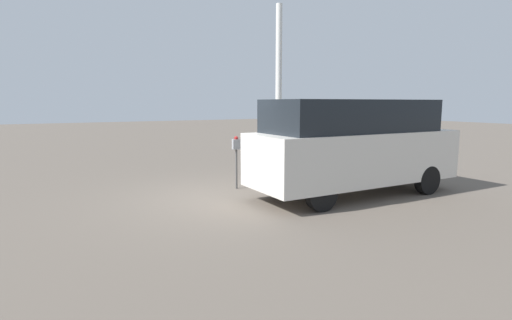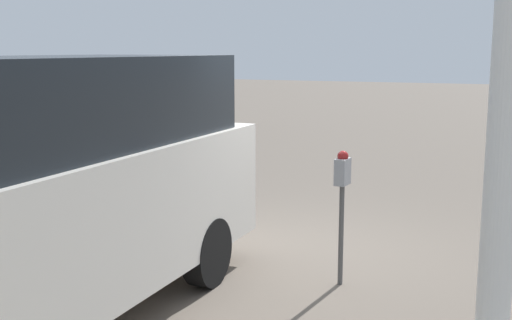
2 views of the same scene
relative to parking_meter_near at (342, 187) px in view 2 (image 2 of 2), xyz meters
The scene contains 5 objects.
ground_plane 1.32m from the parking_meter_near, 132.31° to the right, with size 80.00×80.00×0.00m, color #60564C.
parking_meter_near is the anchor object (origin of this frame).
lamp_post 2.82m from the parking_meter_near, 34.27° to the left, with size 0.44×0.44×5.15m.
parked_van 2.93m from the parking_meter_near, 43.50° to the right, with size 5.20×1.83×2.27m.
car_distant 13.23m from the parking_meter_near, 139.78° to the right, with size 4.58×1.90×1.38m.
Camera 2 is at (6.56, 2.25, 2.32)m, focal length 45.00 mm.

